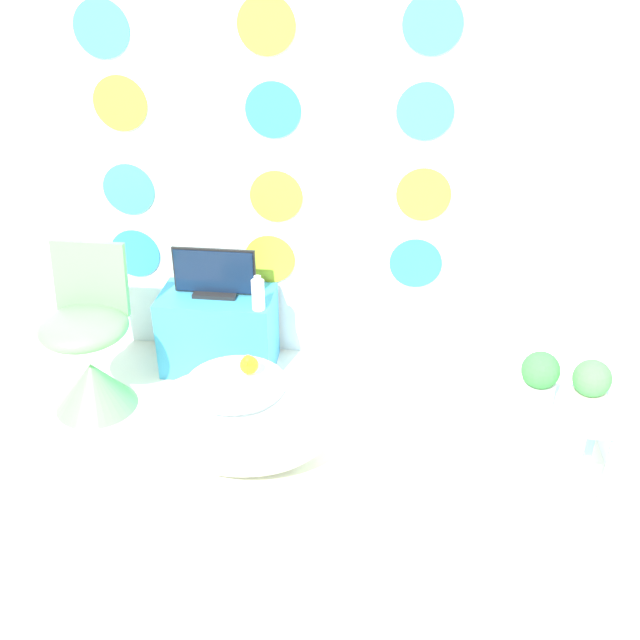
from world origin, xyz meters
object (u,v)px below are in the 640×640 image
Objects in this scene: tv at (215,275)px; vase at (258,294)px; chair at (90,357)px; potted_plant_right at (591,385)px; potted_plant_left at (539,379)px; bathtub at (238,421)px.

vase is at bearing -26.82° from tv.
potted_plant_right is (2.22, -0.48, 0.34)m from chair.
potted_plant_left is (2.02, -0.47, 0.35)m from chair.
tv is 0.28m from vase.
potted_plant_left is at bearing -6.35° from bathtub.
potted_plant_left is at bearing -31.07° from tv.
potted_plant_left is (1.22, -0.14, 0.41)m from bathtub.
chair is 2.11m from potted_plant_left.
chair reaches higher than vase.
bathtub is at bearing -88.47° from vase.
potted_plant_left is 1.10× the size of potted_plant_right.
tv reaches higher than bathtub.
vase is at bearing 148.12° from potted_plant_left.
potted_plant_right is at bearing -28.39° from vase.
chair is at bearing -159.20° from vase.
potted_plant_right reaches higher than vase.
vase is at bearing 151.61° from potted_plant_right.
bathtub is 4.62× the size of vase.
bathtub is 1.48m from potted_plant_right.
potted_plant_left is at bearing 179.19° from potted_plant_right.
potted_plant_left is at bearing -31.88° from vase.
vase reaches higher than bathtub.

